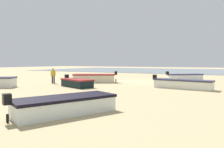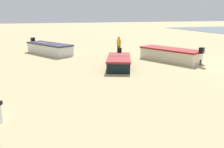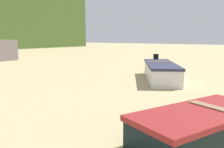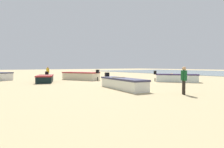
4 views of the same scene
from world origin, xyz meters
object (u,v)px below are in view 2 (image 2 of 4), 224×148
boat_cream_2 (170,54)px  boat_black_4 (119,62)px  beach_walker_foreground (119,44)px  boat_white_1 (49,48)px

boat_cream_2 → boat_black_4: size_ratio=1.29×
boat_cream_2 → beach_walker_foreground: size_ratio=2.96×
boat_white_1 → boat_cream_2: 10.44m
boat_cream_2 → beach_walker_foreground: bearing=106.3°
boat_cream_2 → boat_black_4: boat_cream_2 is taller
boat_white_1 → beach_walker_foreground: beach_walker_foreground is taller
boat_white_1 → beach_walker_foreground: (-2.66, -5.63, 0.48)m
boat_white_1 → boat_cream_2: bearing=113.6°
boat_black_4 → boat_white_1: bearing=-38.1°
boat_white_1 → boat_cream_2: boat_white_1 is taller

